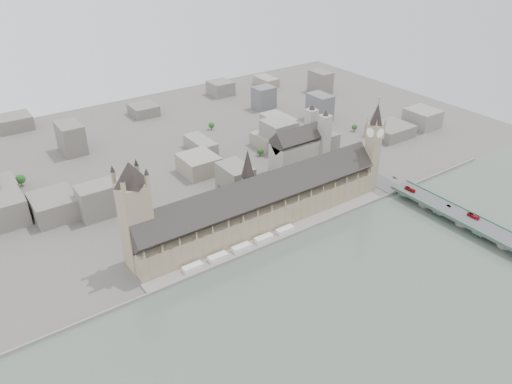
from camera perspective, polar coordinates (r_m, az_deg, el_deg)
ground at (r=480.12m, az=1.85°, el=-4.73°), size 900.00×900.00×0.00m
river_thames at (r=391.66m, az=16.95°, el=-15.75°), size 600.00×600.00×0.00m
embankment_wall at (r=469.52m, az=2.95°, el=-5.42°), size 600.00×1.50×3.00m
river_terrace at (r=474.65m, az=2.39°, el=-5.05°), size 270.00×15.00×2.00m
terrace_tents at (r=454.33m, az=-1.69°, el=-6.35°), size 118.00×7.00×4.00m
palace_of_westminster at (r=481.25m, az=0.49°, el=-1.42°), size 265.00×40.73×55.44m
elizabeth_tower at (r=541.13m, az=13.31°, el=5.63°), size 17.00×17.00×107.50m
victoria_tower at (r=420.99m, az=-13.68°, el=-2.11°), size 30.00×30.00×100.00m
central_tower at (r=463.66m, az=-0.95°, el=2.28°), size 13.00×13.00×48.00m
westminster_bridge at (r=532.93m, az=21.87°, el=-2.66°), size 25.00×325.00×10.25m
bridge_parapets at (r=512.49m, az=25.97°, el=-4.23°), size 25.00×235.00×1.15m
westminster_abbey at (r=593.45m, az=5.04°, el=5.02°), size 68.00×36.00×64.00m
city_skyline_inland at (r=659.98m, az=-10.98°, el=6.61°), size 720.00×360.00×38.00m
park_trees at (r=513.19m, az=-3.03°, el=-1.30°), size 110.00×30.00×15.00m
red_bus_north at (r=553.62m, az=17.19°, el=0.29°), size 3.24×12.40×3.43m
red_bus_south at (r=527.12m, az=23.58°, el=-2.54°), size 3.48×12.39×3.42m
car_silver at (r=537.79m, az=21.18°, el=-1.48°), size 2.15×4.70×1.49m
car_approach at (r=574.96m, az=15.58°, el=1.58°), size 2.72×5.76×1.62m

